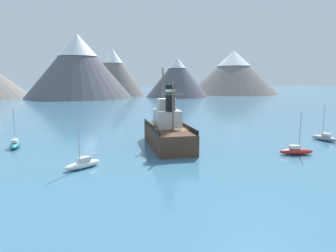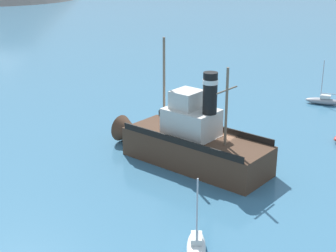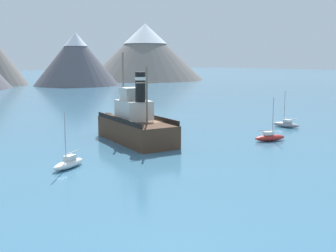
{
  "view_description": "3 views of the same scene",
  "coord_description": "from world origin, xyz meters",
  "views": [
    {
      "loc": [
        -13.66,
        -33.77,
        8.48
      ],
      "look_at": [
        -1.87,
        0.34,
        2.79
      ],
      "focal_mm": 32.0,
      "sensor_mm": 36.0,
      "label": 1
    },
    {
      "loc": [
        -34.56,
        -17.17,
        16.93
      ],
      "look_at": [
        -2.57,
        3.32,
        3.25
      ],
      "focal_mm": 55.0,
      "sensor_mm": 36.0,
      "label": 2
    },
    {
      "loc": [
        -26.51,
        -37.73,
        9.18
      ],
      "look_at": [
        1.45,
        -0.64,
        1.75
      ],
      "focal_mm": 45.0,
      "sensor_mm": 36.0,
      "label": 3
    }
  ],
  "objects": [
    {
      "name": "sailboat_grey",
      "position": [
        20.2,
        -2.38,
        0.43
      ],
      "size": [
        1.89,
        3.95,
        4.9
      ],
      "color": "gray",
      "rests_on": "ground"
    },
    {
      "name": "old_tugboat",
      "position": [
        -1.44,
        1.96,
        1.83
      ],
      "size": [
        5.82,
        14.7,
        9.9
      ],
      "color": "#4C3323",
      "rests_on": "ground"
    },
    {
      "name": "ground_plane",
      "position": [
        0.0,
        0.0,
        0.0
      ],
      "size": [
        600.0,
        600.0,
        0.0
      ],
      "primitive_type": "plane",
      "color": "teal"
    },
    {
      "name": "sailboat_white",
      "position": [
        -12.33,
        -4.85,
        0.43
      ],
      "size": [
        3.85,
        2.82,
        4.9
      ],
      "color": "white",
      "rests_on": "ground"
    }
  ]
}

